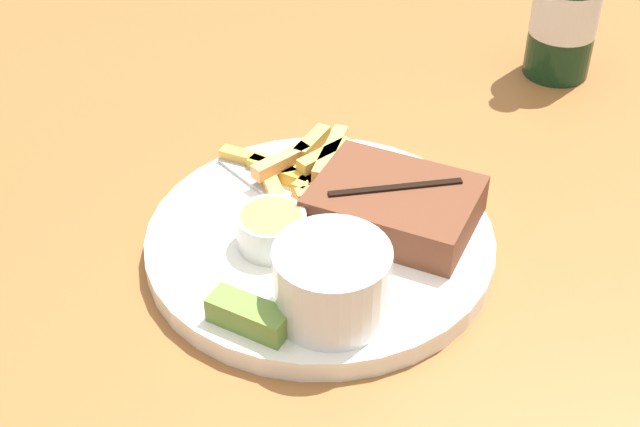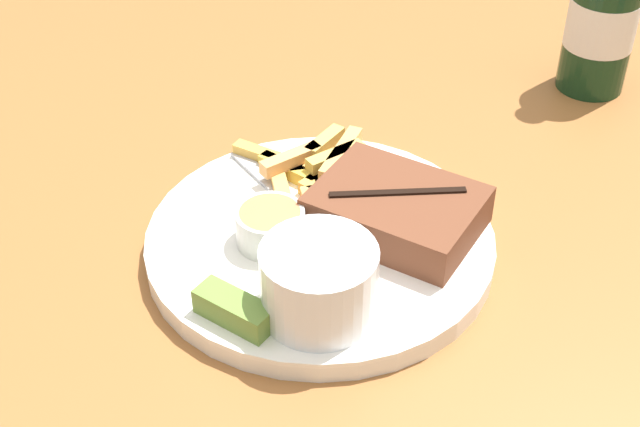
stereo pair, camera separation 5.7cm
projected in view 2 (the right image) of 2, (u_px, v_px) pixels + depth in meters
name	position (u px, v px, depth m)	size (l,w,h in m)	color
dining_table	(320.00, 306.00, 0.75)	(1.48, 1.34, 0.73)	#935B2D
dinner_plate	(320.00, 242.00, 0.70)	(0.27, 0.27, 0.02)	white
steak_portion	(397.00, 210.00, 0.69)	(0.15, 0.14, 0.03)	brown
fries_pile	(316.00, 167.00, 0.75)	(0.12, 0.11, 0.02)	#F2A74B
coleslaw_cup	(319.00, 278.00, 0.61)	(0.08, 0.08, 0.06)	white
dipping_sauce_cup	(270.00, 225.00, 0.68)	(0.05, 0.05, 0.03)	silver
pickle_spear	(234.00, 310.00, 0.62)	(0.06, 0.04, 0.02)	olive
fork_utensil	(272.00, 187.00, 0.74)	(0.13, 0.01, 0.00)	#B7B7BC
knife_utensil	(361.00, 223.00, 0.70)	(0.06, 0.16, 0.01)	#B7B7BC
beer_bottle	(602.00, 19.00, 0.87)	(0.07, 0.07, 0.21)	#143319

